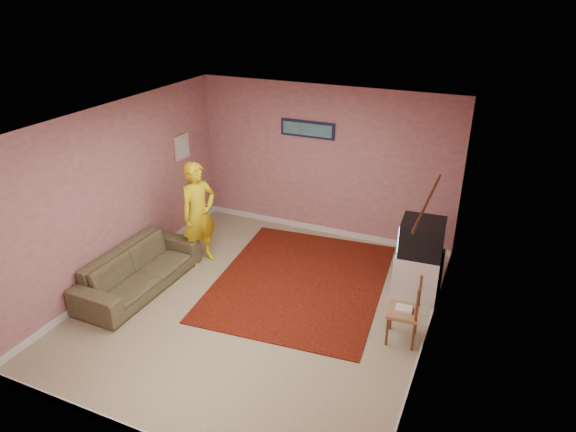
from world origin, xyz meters
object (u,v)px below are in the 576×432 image
at_px(chair_a, 427,251).
at_px(person, 199,214).
at_px(tv_cabinet, 417,278).
at_px(sofa, 139,270).
at_px(chair_b, 404,304).
at_px(crt_tv, 422,237).

height_order(chair_a, person, person).
xyz_separation_m(tv_cabinet, sofa, (-3.75, -1.27, -0.09)).
bearing_deg(chair_b, sofa, -89.74).
bearing_deg(sofa, chair_b, -83.59).
height_order(chair_a, sofa, chair_a).
xyz_separation_m(chair_a, sofa, (-3.76, -1.83, -0.22)).
relative_size(tv_cabinet, chair_b, 1.63).
height_order(crt_tv, person, person).
bearing_deg(person, crt_tv, -63.55).
xyz_separation_m(crt_tv, chair_b, (0.01, -0.92, -0.48)).
distance_m(tv_cabinet, crt_tv, 0.62).
distance_m(crt_tv, person, 3.36).
bearing_deg(chair_b, person, -106.61).
distance_m(chair_a, person, 3.47).
relative_size(chair_b, sofa, 0.23).
bearing_deg(sofa, person, -19.98).
distance_m(tv_cabinet, person, 3.39).
height_order(crt_tv, chair_b, crt_tv).
bearing_deg(chair_a, person, -172.27).
bearing_deg(sofa, tv_cabinet, -70.20).
height_order(crt_tv, chair_a, crt_tv).
distance_m(chair_b, sofa, 3.78).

